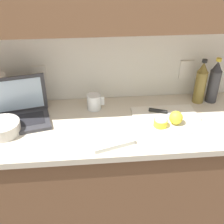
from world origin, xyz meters
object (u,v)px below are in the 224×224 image
Objects in this scene: measuring_cup at (94,102)px; lemon_whole_beside at (176,118)px; bowl_white at (2,128)px; knife at (165,112)px; bottle_oil_tall at (201,83)px; lemon_half_cut at (160,123)px; laptop at (19,111)px; bottle_green_soda at (214,82)px; cutting_board at (167,120)px.

lemon_whole_beside is at bearing -25.72° from measuring_cup.
knife is at bearing 6.40° from bowl_white.
bottle_oil_tall is at bearing 2.34° from measuring_cup.
knife is at bearing 64.07° from lemon_half_cut.
measuring_cup is at bearing 22.66° from bowl_white.
bowl_white is (-0.95, 0.01, -0.01)m from lemon_whole_beside.
laptop is 1.19m from bottle_green_soda.
knife is 3.89× the size of lemon_half_cut.
measuring_cup is at bearing -1.29° from laptop.
bottle_green_soda is at bearing 2.07° from measuring_cup.
lemon_whole_beside is at bearing -20.75° from laptop.
laptop is at bearing -174.69° from bottle_green_soda.
lemon_whole_beside reaches higher than lemon_half_cut.
laptop is at bearing -160.92° from knife.
lemon_half_cut is at bearing -32.91° from measuring_cup.
laptop is at bearing 61.23° from bowl_white.
cutting_board is at bearing -22.07° from measuring_cup.
cutting_board is 1.28× the size of knife.
bottle_oil_tall is at bearing 37.71° from cutting_board.
bottle_oil_tall is (0.25, 0.19, 0.13)m from cutting_board.
bottle_oil_tall reaches higher than knife.
laptop is 1.10m from bottle_oil_tall.
measuring_cup is (0.43, 0.08, -0.01)m from laptop.
lemon_whole_beside is 0.26× the size of bottle_green_soda.
knife is at bearing 104.88° from lemon_whole_beside.
laptop is 0.85m from cutting_board.
cutting_board is 5.00× the size of lemon_half_cut.
laptop is at bearing 174.27° from cutting_board.
bowl_white is at bearing -157.34° from measuring_cup.
laptop is 1.28× the size of bottle_oil_tall.
lemon_half_cut is at bearing -95.28° from knife.
bottle_green_soda is at bearing 0.00° from bottle_oil_tall.
bottle_oil_tall reaches higher than lemon_half_cut.
lemon_half_cut is 0.41m from bottle_oil_tall.
bottle_oil_tall is at bearing -180.00° from bottle_green_soda.
bottle_green_soda is at bearing -6.83° from laptop.
laptop reaches higher than lemon_half_cut.
bowl_white is at bearing -169.31° from bottle_green_soda.
lemon_half_cut is (-0.06, -0.06, 0.02)m from cutting_board.
knife is 0.30m from bottle_oil_tall.
laptop reaches higher than knife.
bottle_oil_tall is 2.73× the size of measuring_cup.
bottle_green_soda reaches higher than knife.
bowl_white is at bearing 179.59° from lemon_whole_beside.
lemon_whole_beside is 0.34m from bottle_oil_tall.
laptop is at bearing 171.39° from lemon_whole_beside.
cutting_board is 0.45m from measuring_cup.
bottle_oil_tall is (0.25, 0.13, 0.12)m from knife.
lemon_whole_beside is 0.73× the size of measuring_cup.
lemon_whole_beside is 0.40m from bottle_green_soda.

